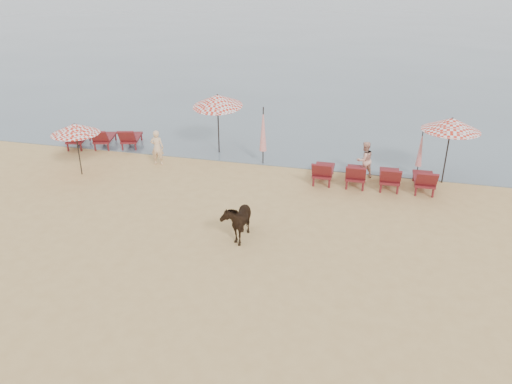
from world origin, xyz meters
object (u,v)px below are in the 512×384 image
lounger_cluster_left (103,138)px  umbrella_open_left_b (217,101)px  lounger_cluster_right (373,175)px  umbrella_open_right (452,124)px  umbrella_open_left_a (75,129)px  umbrella_closed_left (263,129)px  umbrella_closed_right (421,148)px  beachgoer_left (157,147)px  cow (237,219)px  beachgoer_right_a (364,160)px

lounger_cluster_left → umbrella_open_left_b: umbrella_open_left_b is taller
lounger_cluster_right → umbrella_open_right: (2.64, 1.09, 1.86)m
lounger_cluster_right → umbrella_open_left_a: size_ratio=2.12×
umbrella_open_left_b → umbrella_closed_left: size_ratio=1.11×
umbrella_open_left_a → umbrella_closed_right: umbrella_open_left_a is taller
umbrella_open_left_a → beachgoer_left: bearing=10.0°
lounger_cluster_right → umbrella_closed_left: (-4.59, 1.32, 1.03)m
umbrella_open_left_b → umbrella_closed_left: (2.23, -0.85, -0.87)m
umbrella_open_right → beachgoer_left: umbrella_open_right is taller
umbrella_open_left_a → cow: size_ratio=1.41×
lounger_cluster_right → lounger_cluster_left: bearing=172.0°
umbrella_open_left_b → umbrella_closed_right: size_ratio=1.41×
umbrella_open_right → beachgoer_left: 11.68m
lounger_cluster_left → umbrella_closed_right: umbrella_closed_right is taller
lounger_cluster_right → umbrella_open_left_b: size_ratio=1.64×
lounger_cluster_left → beachgoer_right_a: 11.81m
cow → umbrella_closed_left: bearing=95.3°
umbrella_open_right → umbrella_closed_right: bearing=141.8°
lounger_cluster_right → umbrella_closed_left: 4.88m
umbrella_closed_left → umbrella_closed_right: umbrella_closed_left is taller
umbrella_open_left_a → beachgoer_left: (2.55, 1.78, -1.17)m
lounger_cluster_left → umbrella_open_left_b: (5.36, 0.64, 1.90)m
lounger_cluster_right → cow: size_ratio=2.99×
umbrella_open_right → cow: (-6.56, -6.02, -1.72)m
umbrella_open_right → umbrella_closed_right: umbrella_open_right is taller
umbrella_open_left_a → umbrella_open_right: bearing=-14.2°
lounger_cluster_left → lounger_cluster_right: bearing=-21.8°
umbrella_open_right → beachgoer_right_a: (-3.02, -0.22, -1.61)m
lounger_cluster_left → umbrella_closed_right: size_ratio=1.82×
umbrella_open_left_a → umbrella_closed_left: 7.45m
umbrella_open_right → umbrella_closed_right: size_ratio=1.33×
umbrella_closed_left → beachgoer_right_a: 4.31m
umbrella_closed_right → beachgoer_left: size_ratio=1.31×
umbrella_open_right → cow: bearing=-156.0°
lounger_cluster_left → lounger_cluster_right: (12.17, -1.52, 0.01)m
lounger_cluster_right → umbrella_closed_right: 2.33m
beachgoer_left → beachgoer_right_a: 8.54m
beachgoer_right_a → lounger_cluster_right: bearing=76.1°
lounger_cluster_right → umbrella_open_left_b: umbrella_open_left_b is taller
beachgoer_right_a → umbrella_closed_right: bearing=157.6°
umbrella_closed_left → umbrella_open_right: bearing=-1.8°
lounger_cluster_left → cow: (8.25, -6.45, 0.15)m
lounger_cluster_left → umbrella_closed_left: umbrella_closed_left is taller
umbrella_open_left_b → cow: (2.89, -7.09, -1.75)m
lounger_cluster_left → umbrella_closed_left: size_ratio=1.44×
umbrella_closed_right → cow: 8.50m
umbrella_open_left_b → cow: umbrella_open_left_b is taller
lounger_cluster_left → umbrella_open_right: size_ratio=1.36×
umbrella_open_left_a → umbrella_open_right: umbrella_open_right is taller
lounger_cluster_left → umbrella_open_left_b: 5.72m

